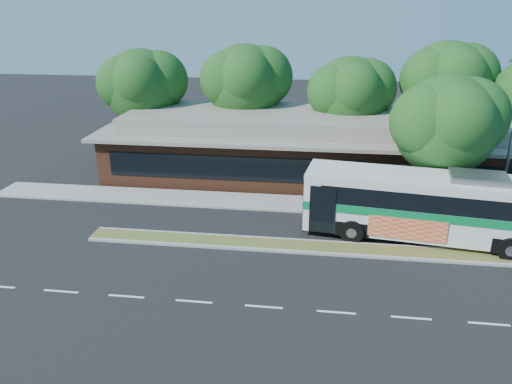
{
  "coord_description": "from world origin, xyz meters",
  "views": [
    {
      "loc": [
        -0.98,
        -22.63,
        11.96
      ],
      "look_at": [
        -4.41,
        3.1,
        2.0
      ],
      "focal_mm": 35.0,
      "sensor_mm": 36.0,
      "label": 1
    }
  ],
  "objects_px": {
    "transit_bus": "(440,203)",
    "sedan": "(204,174)",
    "sidewalk_tree": "(453,123)",
    "lamp_post": "(511,137)"
  },
  "relations": [
    {
      "from": "transit_bus",
      "to": "sedan",
      "type": "height_order",
      "value": "transit_bus"
    },
    {
      "from": "sidewalk_tree",
      "to": "sedan",
      "type": "bearing_deg",
      "value": 167.74
    },
    {
      "from": "lamp_post",
      "to": "sedan",
      "type": "height_order",
      "value": "lamp_post"
    },
    {
      "from": "sidewalk_tree",
      "to": "lamp_post",
      "type": "bearing_deg",
      "value": -6.13
    },
    {
      "from": "transit_bus",
      "to": "sedan",
      "type": "relative_size",
      "value": 3.15
    },
    {
      "from": "transit_bus",
      "to": "sedan",
      "type": "distance_m",
      "value": 16.15
    },
    {
      "from": "sidewalk_tree",
      "to": "transit_bus",
      "type": "bearing_deg",
      "value": -105.32
    },
    {
      "from": "transit_bus",
      "to": "sidewalk_tree",
      "type": "bearing_deg",
      "value": 82.41
    },
    {
      "from": "lamp_post",
      "to": "sidewalk_tree",
      "type": "xyz_separation_m",
      "value": [
        -3.15,
        0.34,
        0.6
      ]
    },
    {
      "from": "lamp_post",
      "to": "sidewalk_tree",
      "type": "distance_m",
      "value": 3.22
    }
  ]
}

